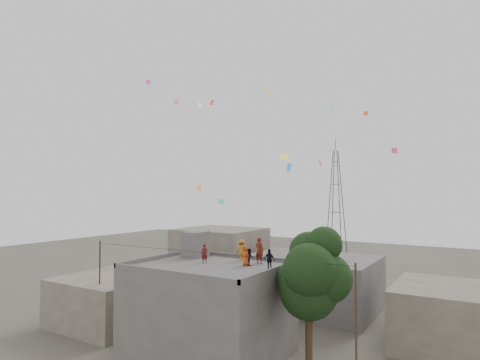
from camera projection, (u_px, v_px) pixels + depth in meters
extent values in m
plane|color=#454138|center=(208.00, 354.00, 27.68)|extent=(140.00, 140.00, 0.00)
cube|color=#54514F|center=(208.00, 311.00, 27.78)|extent=(10.00, 8.00, 6.00)
cube|color=#4E4B49|center=(209.00, 266.00, 27.88)|extent=(10.00, 8.00, 0.10)
cube|color=#54514F|center=(238.00, 256.00, 31.22)|extent=(10.00, 0.15, 0.30)
cube|color=#54514F|center=(171.00, 273.00, 24.54)|extent=(10.00, 0.15, 0.30)
cube|color=#54514F|center=(272.00, 271.00, 25.30)|extent=(0.15, 8.00, 0.30)
cube|color=#54514F|center=(156.00, 258.00, 30.47)|extent=(0.15, 8.00, 0.30)
cube|color=#54514F|center=(195.00, 244.00, 31.80)|extent=(1.60, 1.80, 2.00)
cube|color=#5E574A|center=(121.00, 297.00, 35.21)|extent=(8.00, 10.00, 4.00)
cube|color=#54514F|center=(311.00, 283.00, 38.62)|extent=(12.00, 9.00, 5.00)
cube|color=#5E574A|center=(220.00, 259.00, 46.65)|extent=(9.00, 8.00, 7.00)
cube|color=#5E574A|center=(447.00, 317.00, 28.91)|extent=(7.00, 8.00, 4.40)
cylinder|color=black|center=(309.00, 343.00, 24.39)|extent=(0.44, 0.44, 4.00)
cylinder|color=black|center=(312.00, 317.00, 24.45)|extent=(0.64, 0.91, 2.14)
sphere|color=black|center=(309.00, 290.00, 24.50)|extent=(3.60, 3.60, 3.60)
sphere|color=black|center=(328.00, 278.00, 24.20)|extent=(3.00, 3.00, 3.00)
sphere|color=black|center=(298.00, 281.00, 25.41)|extent=(2.80, 2.80, 2.80)
sphere|color=black|center=(310.00, 270.00, 23.65)|extent=(3.20, 3.20, 3.20)
sphere|color=black|center=(309.00, 252.00, 25.49)|extent=(2.60, 2.60, 2.60)
sphere|color=black|center=(324.00, 244.00, 24.68)|extent=(2.20, 2.20, 2.20)
cylinder|color=black|center=(100.00, 288.00, 31.50)|extent=(0.12, 0.12, 7.40)
cylinder|color=black|center=(356.00, 332.00, 21.44)|extent=(0.12, 0.12, 7.40)
cylinder|color=black|center=(204.00, 253.00, 26.59)|extent=(20.00, 0.52, 0.02)
cylinder|color=black|center=(329.00, 207.00, 63.83)|extent=(1.27, 1.27, 18.01)
cylinder|color=black|center=(340.00, 207.00, 62.93)|extent=(1.27, 1.27, 18.01)
cylinder|color=black|center=(343.00, 207.00, 64.38)|extent=(1.27, 1.27, 18.01)
cylinder|color=black|center=(333.00, 206.00, 65.27)|extent=(1.27, 1.27, 18.01)
cube|color=black|center=(336.00, 240.00, 63.93)|extent=(2.36, 0.08, 0.08)
cube|color=black|center=(336.00, 240.00, 63.93)|extent=(0.08, 2.36, 0.08)
cube|color=black|center=(336.00, 212.00, 64.07)|extent=(1.81, 0.08, 0.08)
cube|color=black|center=(336.00, 212.00, 64.07)|extent=(0.08, 1.81, 0.08)
cube|color=black|center=(336.00, 184.00, 64.22)|extent=(1.26, 0.08, 0.08)
cube|color=black|center=(336.00, 184.00, 64.22)|extent=(0.08, 1.26, 0.08)
cube|color=black|center=(336.00, 162.00, 64.34)|extent=(0.82, 0.08, 0.08)
cube|color=black|center=(336.00, 162.00, 64.34)|extent=(0.08, 0.82, 0.08)
cylinder|color=black|center=(336.00, 144.00, 64.43)|extent=(0.08, 0.08, 2.00)
imported|color=maroon|center=(259.00, 250.00, 28.67)|extent=(0.75, 0.55, 1.89)
imported|color=#BE4515|center=(246.00, 256.00, 27.92)|extent=(0.78, 0.64, 1.38)
imported|color=black|center=(250.00, 257.00, 27.98)|extent=(0.72, 0.71, 1.17)
imported|color=black|center=(269.00, 260.00, 26.15)|extent=(0.84, 0.40, 1.40)
imported|color=#C67416|center=(242.00, 250.00, 29.96)|extent=(1.19, 1.01, 1.60)
imported|color=maroon|center=(205.00, 254.00, 28.93)|extent=(0.57, 0.48, 1.35)
plane|color=orange|center=(199.00, 187.00, 32.39)|extent=(0.49, 0.17, 0.46)
plane|color=#FF285E|center=(320.00, 163.00, 32.96)|extent=(0.38, 0.46, 0.44)
plane|color=yellow|center=(270.00, 94.00, 37.04)|extent=(0.40, 0.28, 0.32)
plane|color=#288AE3|center=(289.00, 167.00, 28.89)|extent=(0.18, 0.61, 0.58)
plane|color=white|center=(199.00, 105.00, 42.25)|extent=(0.46, 0.45, 0.46)
plane|color=#DC4C18|center=(366.00, 113.00, 34.59)|extent=(0.39, 0.23, 0.33)
plane|color=green|center=(221.00, 202.00, 30.01)|extent=(0.50, 0.47, 0.39)
plane|color=#D9335A|center=(394.00, 151.00, 31.91)|extent=(0.47, 0.26, 0.40)
plane|color=#E64918|center=(212.00, 103.00, 32.88)|extent=(0.28, 0.46, 0.37)
plane|color=#4DC4E8|center=(332.00, 110.00, 38.44)|extent=(0.36, 0.35, 0.39)
plane|color=#E2479B|center=(148.00, 82.00, 35.38)|extent=(0.44, 0.28, 0.38)
plane|color=yellow|center=(285.00, 157.00, 29.34)|extent=(0.59, 0.39, 0.47)
plane|color=#FF50BE|center=(176.00, 102.00, 35.39)|extent=(0.24, 0.45, 0.42)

